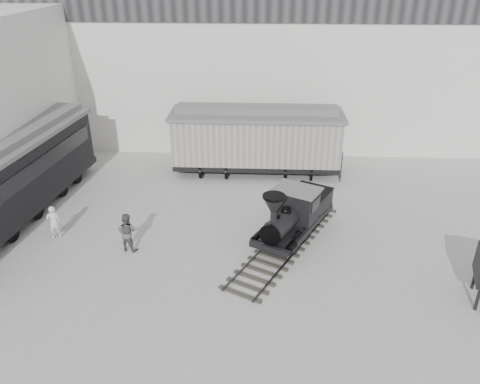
# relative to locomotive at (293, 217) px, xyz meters

# --- Properties ---
(ground) EXTENTS (90.00, 90.00, 0.00)m
(ground) POSITION_rel_locomotive_xyz_m (-1.93, -3.77, -1.09)
(ground) COLOR #9E9E9B
(north_wall) EXTENTS (34.00, 2.51, 11.00)m
(north_wall) POSITION_rel_locomotive_xyz_m (-1.93, 11.21, 4.46)
(north_wall) COLOR silver
(north_wall) RESTS_ON ground
(locomotive) EXTENTS (5.42, 8.26, 2.95)m
(locomotive) POSITION_rel_locomotive_xyz_m (0.00, 0.00, 0.00)
(locomotive) COLOR #312C28
(locomotive) RESTS_ON ground
(boxcar) EXTENTS (9.70, 3.06, 3.97)m
(boxcar) POSITION_rel_locomotive_xyz_m (-1.78, 7.28, 0.99)
(boxcar) COLOR black
(boxcar) RESTS_ON ground
(passenger_coach) EXTENTS (4.38, 14.37, 3.79)m
(passenger_coach) POSITION_rel_locomotive_xyz_m (-13.28, 0.76, 1.00)
(passenger_coach) COLOR black
(passenger_coach) RESTS_ON ground
(visitor_a) EXTENTS (0.68, 0.58, 1.60)m
(visitor_a) POSITION_rel_locomotive_xyz_m (-10.56, -0.51, -0.29)
(visitor_a) COLOR silver
(visitor_a) RESTS_ON ground
(visitor_b) EXTENTS (0.98, 0.85, 1.74)m
(visitor_b) POSITION_rel_locomotive_xyz_m (-7.06, -1.28, -0.22)
(visitor_b) COLOR #505053
(visitor_b) RESTS_ON ground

